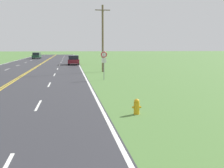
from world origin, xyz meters
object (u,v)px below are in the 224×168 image
at_px(traffic_sign, 104,58).
at_px(car_maroon_van_approaching, 74,60).
at_px(car_dark_green_van_mid_near, 37,55).
at_px(fire_hydrant, 137,106).

bearing_deg(traffic_sign, car_maroon_van_approaching, 95.71).
bearing_deg(car_maroon_van_approaching, car_dark_green_van_mid_near, -161.39).
bearing_deg(fire_hydrant, car_dark_green_van_mid_near, 99.54).
height_order(traffic_sign, car_dark_green_van_mid_near, traffic_sign).
distance_m(fire_hydrant, traffic_sign, 14.91).
bearing_deg(car_dark_green_van_mid_near, fire_hydrant, -168.78).
bearing_deg(traffic_sign, fire_hydrant, -90.47).
relative_size(traffic_sign, car_dark_green_van_mid_near, 0.55).
xyz_separation_m(fire_hydrant, car_maroon_van_approaching, (-2.36, 39.59, 0.48)).
distance_m(fire_hydrant, car_dark_green_van_mid_near, 68.04).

